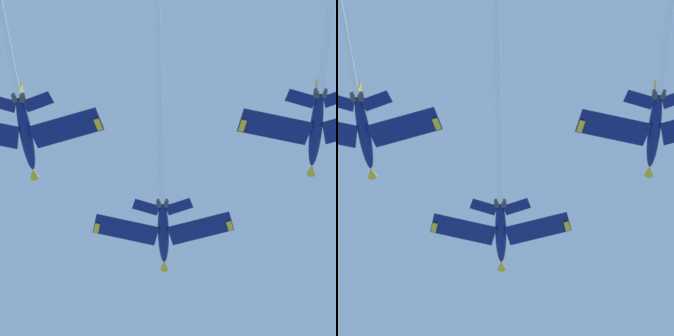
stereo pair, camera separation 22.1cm
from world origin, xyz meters
TOP-DOWN VIEW (x-y plane):
  - jet_lead at (-15.41, -7.24)m, footprint 37.46×23.55m
  - jet_left_wing at (7.33, -15.90)m, footprint 43.43×25.50m
  - jet_right_wing at (-8.27, 17.76)m, footprint 37.52×22.96m

SIDE VIEW (x-z plane):
  - jet_right_wing at x=-8.27m, z-range 84.99..103.60m
  - jet_left_wing at x=7.33m, z-range 83.71..105.31m
  - jet_lead at x=-15.41m, z-range 92.15..110.13m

